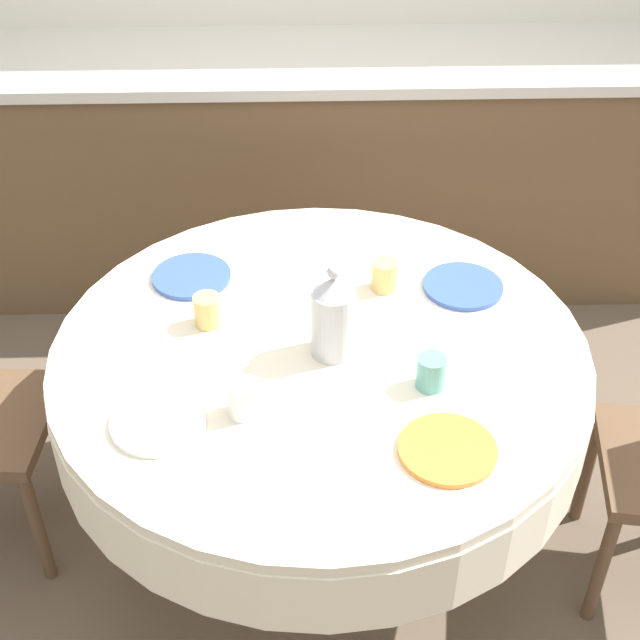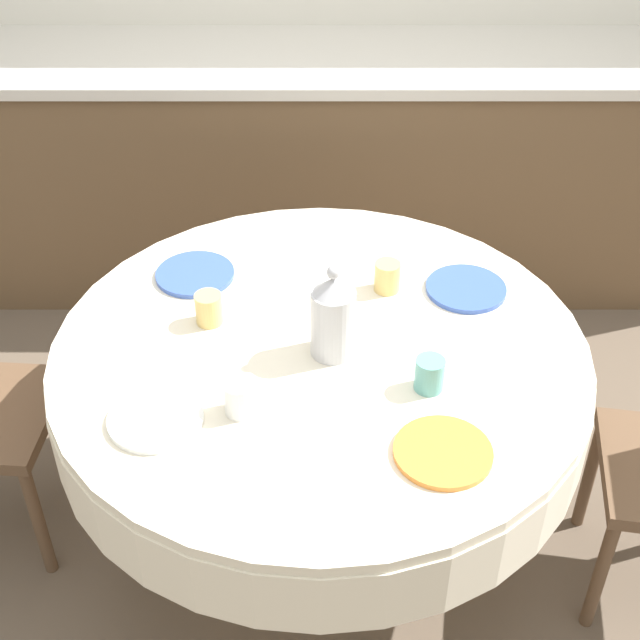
% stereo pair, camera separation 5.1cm
% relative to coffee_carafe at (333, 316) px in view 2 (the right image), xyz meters
% --- Properties ---
extents(ground_plane, '(12.00, 12.00, 0.00)m').
position_rel_coffee_carafe_xyz_m(ground_plane, '(-0.03, 0.02, -0.85)').
color(ground_plane, brown).
extents(kitchen_counter, '(3.24, 0.64, 0.94)m').
position_rel_coffee_carafe_xyz_m(kitchen_counter, '(-0.03, 1.46, -0.38)').
color(kitchen_counter, brown).
rests_on(kitchen_counter, ground_plane).
extents(dining_table, '(1.36, 1.36, 0.74)m').
position_rel_coffee_carafe_xyz_m(dining_table, '(-0.03, 0.02, -0.23)').
color(dining_table, tan).
rests_on(dining_table, ground_plane).
extents(plate_near_left, '(0.22, 0.22, 0.01)m').
position_rel_coffee_carafe_xyz_m(plate_near_left, '(-0.40, -0.25, -0.10)').
color(plate_near_left, white).
rests_on(plate_near_left, dining_table).
extents(cup_near_left, '(0.07, 0.07, 0.08)m').
position_rel_coffee_carafe_xyz_m(cup_near_left, '(-0.21, -0.22, -0.07)').
color(cup_near_left, white).
rests_on(cup_near_left, dining_table).
extents(plate_near_right, '(0.22, 0.22, 0.01)m').
position_rel_coffee_carafe_xyz_m(plate_near_right, '(0.24, -0.35, -0.10)').
color(plate_near_right, orange).
rests_on(plate_near_right, dining_table).
extents(cup_near_right, '(0.07, 0.07, 0.08)m').
position_rel_coffee_carafe_xyz_m(cup_near_right, '(0.23, -0.13, -0.07)').
color(cup_near_right, '#5BA39E').
rests_on(cup_near_right, dining_table).
extents(plate_far_left, '(0.22, 0.22, 0.01)m').
position_rel_coffee_carafe_xyz_m(plate_far_left, '(-0.38, 0.33, -0.10)').
color(plate_far_left, '#3856AD').
rests_on(plate_far_left, dining_table).
extents(cup_far_left, '(0.07, 0.07, 0.08)m').
position_rel_coffee_carafe_xyz_m(cup_far_left, '(-0.32, 0.12, -0.07)').
color(cup_far_left, '#DBB766').
rests_on(cup_far_left, dining_table).
extents(plate_far_right, '(0.22, 0.22, 0.01)m').
position_rel_coffee_carafe_xyz_m(plate_far_right, '(0.37, 0.26, -0.10)').
color(plate_far_right, '#3856AD').
rests_on(plate_far_right, dining_table).
extents(cup_far_right, '(0.07, 0.07, 0.08)m').
position_rel_coffee_carafe_xyz_m(cup_far_right, '(0.15, 0.27, -0.07)').
color(cup_far_right, '#DBB766').
rests_on(cup_far_right, dining_table).
extents(coffee_carafe, '(0.11, 0.11, 0.26)m').
position_rel_coffee_carafe_xyz_m(coffee_carafe, '(0.00, 0.00, 0.00)').
color(coffee_carafe, '#B2B2B7').
rests_on(coffee_carafe, dining_table).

